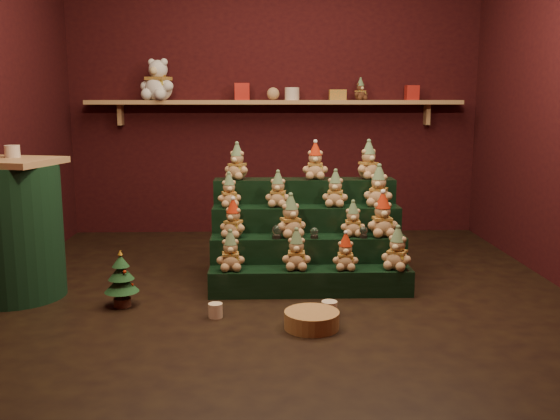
{
  "coord_description": "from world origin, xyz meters",
  "views": [
    {
      "loc": [
        -0.14,
        -4.22,
        1.34
      ],
      "look_at": [
        -0.0,
        0.25,
        0.53
      ],
      "focal_mm": 40.0,
      "sensor_mm": 36.0,
      "label": 1
    }
  ],
  "objects_px": {
    "mini_christmas_tree": "(121,279)",
    "mug_right": "(329,309)",
    "wicker_basket": "(312,320)",
    "brown_bear": "(360,89)",
    "snow_globe_a": "(277,232)",
    "riser_tier_front": "(310,281)",
    "white_bear": "(158,74)",
    "snow_globe_c": "(364,232)",
    "mug_left": "(215,310)",
    "side_table": "(12,229)",
    "snow_globe_b": "(314,233)"
  },
  "relations": [
    {
      "from": "mini_christmas_tree",
      "to": "mug_right",
      "type": "xyz_separation_m",
      "value": [
        1.33,
        -0.24,
        -0.13
      ]
    },
    {
      "from": "wicker_basket",
      "to": "brown_bear",
      "type": "xyz_separation_m",
      "value": [
        0.67,
        2.57,
        1.37
      ]
    },
    {
      "from": "snow_globe_a",
      "to": "mug_right",
      "type": "xyz_separation_m",
      "value": [
        0.31,
        -0.62,
        -0.36
      ]
    },
    {
      "from": "riser_tier_front",
      "to": "white_bear",
      "type": "relative_size",
      "value": 2.89
    },
    {
      "from": "snow_globe_a",
      "to": "mini_christmas_tree",
      "type": "height_order",
      "value": "snow_globe_a"
    },
    {
      "from": "snow_globe_c",
      "to": "mug_right",
      "type": "xyz_separation_m",
      "value": [
        -0.31,
        -0.62,
        -0.35
      ]
    },
    {
      "from": "mug_right",
      "to": "mug_left",
      "type": "bearing_deg",
      "value": 179.15
    },
    {
      "from": "mug_right",
      "to": "wicker_basket",
      "type": "distance_m",
      "value": 0.23
    },
    {
      "from": "mug_left",
      "to": "white_bear",
      "type": "distance_m",
      "value": 2.89
    },
    {
      "from": "mini_christmas_tree",
      "to": "wicker_basket",
      "type": "relative_size",
      "value": 1.16
    },
    {
      "from": "brown_bear",
      "to": "riser_tier_front",
      "type": "bearing_deg",
      "value": -132.33
    },
    {
      "from": "riser_tier_front",
      "to": "mug_left",
      "type": "relative_size",
      "value": 15.76
    },
    {
      "from": "white_bear",
      "to": "mini_christmas_tree",
      "type": "bearing_deg",
      "value": -65.88
    },
    {
      "from": "side_table",
      "to": "brown_bear",
      "type": "height_order",
      "value": "brown_bear"
    },
    {
      "from": "snow_globe_b",
      "to": "side_table",
      "type": "relative_size",
      "value": 0.08
    },
    {
      "from": "snow_globe_c",
      "to": "side_table",
      "type": "relative_size",
      "value": 0.09
    },
    {
      "from": "snow_globe_a",
      "to": "white_bear",
      "type": "relative_size",
      "value": 0.2
    },
    {
      "from": "mini_christmas_tree",
      "to": "white_bear",
      "type": "bearing_deg",
      "value": 91.54
    },
    {
      "from": "snow_globe_c",
      "to": "white_bear",
      "type": "bearing_deg",
      "value": 133.91
    },
    {
      "from": "snow_globe_c",
      "to": "mug_right",
      "type": "relative_size",
      "value": 0.83
    },
    {
      "from": "mug_right",
      "to": "brown_bear",
      "type": "distance_m",
      "value": 2.8
    },
    {
      "from": "mini_christmas_tree",
      "to": "white_bear",
      "type": "relative_size",
      "value": 0.78
    },
    {
      "from": "mug_left",
      "to": "brown_bear",
      "type": "relative_size",
      "value": 0.44
    },
    {
      "from": "snow_globe_c",
      "to": "snow_globe_a",
      "type": "bearing_deg",
      "value": 180.0
    },
    {
      "from": "mini_christmas_tree",
      "to": "side_table",
      "type": "bearing_deg",
      "value": 162.98
    },
    {
      "from": "side_table",
      "to": "mini_christmas_tree",
      "type": "bearing_deg",
      "value": -1.38
    },
    {
      "from": "riser_tier_front",
      "to": "snow_globe_c",
      "type": "xyz_separation_m",
      "value": [
        0.39,
        0.16,
        0.31
      ]
    },
    {
      "from": "brown_bear",
      "to": "mug_right",
      "type": "bearing_deg",
      "value": -127.15
    },
    {
      "from": "wicker_basket",
      "to": "brown_bear",
      "type": "distance_m",
      "value": 2.99
    },
    {
      "from": "mug_right",
      "to": "white_bear",
      "type": "relative_size",
      "value": 0.2
    },
    {
      "from": "snow_globe_b",
      "to": "mini_christmas_tree",
      "type": "height_order",
      "value": "snow_globe_b"
    },
    {
      "from": "mug_left",
      "to": "white_bear",
      "type": "xyz_separation_m",
      "value": [
        -0.68,
        2.37,
        1.52
      ]
    },
    {
      "from": "snow_globe_b",
      "to": "mug_left",
      "type": "xyz_separation_m",
      "value": [
        -0.66,
        -0.61,
        -0.36
      ]
    },
    {
      "from": "snow_globe_b",
      "to": "mini_christmas_tree",
      "type": "bearing_deg",
      "value": -163.51
    },
    {
      "from": "side_table",
      "to": "white_bear",
      "type": "height_order",
      "value": "white_bear"
    },
    {
      "from": "brown_bear",
      "to": "wicker_basket",
      "type": "bearing_deg",
      "value": -128.87
    },
    {
      "from": "mug_left",
      "to": "wicker_basket",
      "type": "bearing_deg",
      "value": -19.12
    },
    {
      "from": "snow_globe_c",
      "to": "wicker_basket",
      "type": "xyz_separation_m",
      "value": [
        -0.43,
        -0.81,
        -0.35
      ]
    },
    {
      "from": "snow_globe_b",
      "to": "mug_left",
      "type": "distance_m",
      "value": 0.97
    },
    {
      "from": "mug_right",
      "to": "brown_bear",
      "type": "bearing_deg",
      "value": 77.18
    },
    {
      "from": "riser_tier_front",
      "to": "snow_globe_b",
      "type": "xyz_separation_m",
      "value": [
        0.04,
        0.16,
        0.31
      ]
    },
    {
      "from": "mug_right",
      "to": "white_bear",
      "type": "xyz_separation_m",
      "value": [
        -1.39,
        2.38,
        1.51
      ]
    },
    {
      "from": "snow_globe_b",
      "to": "riser_tier_front",
      "type": "bearing_deg",
      "value": -103.47
    },
    {
      "from": "mini_christmas_tree",
      "to": "brown_bear",
      "type": "relative_size",
      "value": 1.87
    },
    {
      "from": "riser_tier_front",
      "to": "wicker_basket",
      "type": "bearing_deg",
      "value": -93.81
    },
    {
      "from": "riser_tier_front",
      "to": "brown_bear",
      "type": "distance_m",
      "value": 2.42
    },
    {
      "from": "riser_tier_front",
      "to": "brown_bear",
      "type": "height_order",
      "value": "brown_bear"
    },
    {
      "from": "snow_globe_a",
      "to": "mug_left",
      "type": "xyz_separation_m",
      "value": [
        -0.4,
        -0.61,
        -0.36
      ]
    },
    {
      "from": "snow_globe_a",
      "to": "white_bear",
      "type": "height_order",
      "value": "white_bear"
    },
    {
      "from": "riser_tier_front",
      "to": "white_bear",
      "type": "distance_m",
      "value": 2.75
    }
  ]
}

